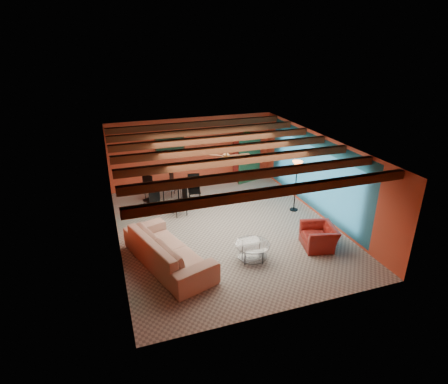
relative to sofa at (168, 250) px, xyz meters
name	(u,v)px	position (x,y,z in m)	size (l,w,h in m)	color
room	(225,155)	(2.09, 1.49, 1.92)	(6.52, 8.01, 2.71)	gray
sofa	(168,250)	(0.00, 0.00, 0.00)	(3.02, 1.18, 0.88)	tan
armchair	(319,236)	(4.21, -0.51, -0.12)	(1.00, 0.87, 0.65)	maroon
coffee_table	(252,252)	(2.18, -0.51, -0.20)	(0.95, 0.95, 0.48)	white
dining_table	(171,191)	(0.80, 3.59, 0.11)	(2.11, 2.11, 1.10)	white
armoire	(247,159)	(4.29, 5.08, 0.46)	(1.03, 0.51, 1.81)	maroon
floor_lamp	(296,186)	(4.74, 1.84, 0.45)	(0.36, 0.36, 1.78)	black
ceiling_fan	(226,156)	(2.09, 1.38, 1.92)	(1.50, 1.50, 0.44)	#472614
painting	(170,147)	(1.19, 5.34, 1.21)	(1.05, 0.03, 0.65)	black
potted_plant	(248,132)	(4.29, 5.08, 1.61)	(0.44, 0.38, 0.48)	#26661E
vase	(170,174)	(0.80, 3.59, 0.76)	(0.20, 0.20, 0.21)	orange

